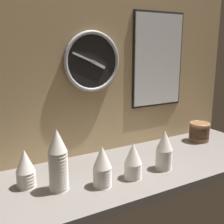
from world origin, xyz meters
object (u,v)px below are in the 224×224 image
(cup_stack_left, at_px, (58,160))
(menu_board, at_px, (158,60))
(cup_stack_center_right, at_px, (164,150))
(bowl_stack_far_right, at_px, (199,131))
(cup_stack_center, at_px, (133,161))
(cup_stack_far_left, at_px, (25,168))
(wall_clock, at_px, (92,62))
(cup_stack_center_left, at_px, (102,166))

(cup_stack_left, xyz_separation_m, menu_board, (0.74, 0.29, 0.37))
(cup_stack_center_right, distance_m, bowl_stack_far_right, 0.51)
(cup_stack_center, distance_m, cup_stack_left, 0.34)
(cup_stack_far_left, bearing_deg, cup_stack_center_right, -13.27)
(menu_board, bearing_deg, cup_stack_left, -158.24)
(wall_clock, distance_m, menu_board, 0.44)
(cup_stack_center, height_order, wall_clock, wall_clock)
(cup_stack_center_right, xyz_separation_m, wall_clock, (-0.21, 0.34, 0.41))
(cup_stack_center, distance_m, menu_board, 0.69)
(cup_stack_far_left, height_order, bowl_stack_far_right, cup_stack_far_left)
(cup_stack_center, bearing_deg, cup_stack_center_left, 178.98)
(cup_stack_left, xyz_separation_m, wall_clock, (0.30, 0.28, 0.37))
(cup_stack_center_left, height_order, cup_stack_center_right, cup_stack_center_right)
(cup_stack_center_left, distance_m, cup_stack_center_right, 0.34)
(bowl_stack_far_right, height_order, menu_board, menu_board)
(cup_stack_center, distance_m, bowl_stack_far_right, 0.68)
(cup_stack_center_right, xyz_separation_m, menu_board, (0.22, 0.35, 0.40))
(wall_clock, bearing_deg, cup_stack_center, -85.42)
(cup_stack_left, distance_m, cup_stack_center_right, 0.52)
(cup_stack_center, relative_size, cup_stack_center_right, 0.86)
(cup_stack_center, distance_m, cup_stack_far_left, 0.47)
(cup_stack_center, xyz_separation_m, cup_stack_far_left, (-0.44, 0.15, 0.00))
(cup_stack_center, height_order, bowl_stack_far_right, cup_stack_center)
(cup_stack_center_right, bearing_deg, menu_board, 57.33)
(cup_stack_center_left, height_order, wall_clock, wall_clock)
(cup_stack_left, bearing_deg, cup_stack_far_left, 141.22)
(cup_stack_center, distance_m, wall_clock, 0.55)
(cup_stack_center, bearing_deg, cup_stack_far_left, 160.65)
(cup_stack_center_left, height_order, bowl_stack_far_right, cup_stack_center_left)
(cup_stack_center, xyz_separation_m, cup_stack_center_left, (-0.15, 0.00, 0.01))
(cup_stack_center, height_order, menu_board, menu_board)
(cup_stack_left, bearing_deg, wall_clock, 43.63)
(cup_stack_left, relative_size, cup_stack_center_right, 1.36)
(wall_clock, bearing_deg, cup_stack_center_right, -58.07)
(cup_stack_left, height_order, bowl_stack_far_right, cup_stack_left)
(wall_clock, bearing_deg, cup_stack_center_left, -110.17)
(cup_stack_center_left, distance_m, bowl_stack_far_right, 0.83)
(cup_stack_center, xyz_separation_m, wall_clock, (-0.03, 0.35, 0.42))
(wall_clock, bearing_deg, menu_board, 1.17)
(cup_stack_center, relative_size, menu_board, 0.30)
(cup_stack_far_left, xyz_separation_m, wall_clock, (0.41, 0.19, 0.42))
(cup_stack_far_left, relative_size, cup_stack_left, 0.63)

